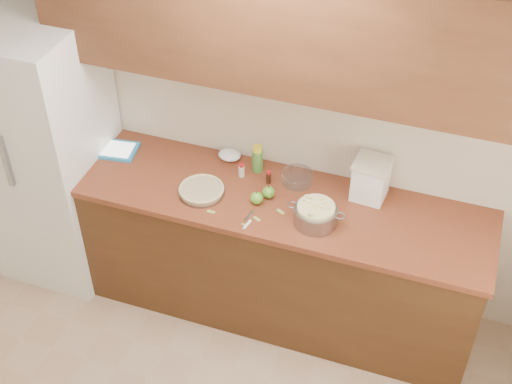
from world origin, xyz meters
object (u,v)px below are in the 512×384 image
(colander, at_px, (316,215))
(flour_canister, at_px, (371,179))
(pie, at_px, (202,190))
(tablet, at_px, (116,150))

(colander, relative_size, flour_canister, 1.33)
(pie, relative_size, flour_canister, 1.10)
(flour_canister, bearing_deg, colander, -125.62)
(colander, xyz_separation_m, flour_canister, (0.23, 0.32, 0.07))
(pie, bearing_deg, flour_canister, 18.04)
(tablet, bearing_deg, pie, -24.34)
(pie, height_order, colander, colander)
(tablet, bearing_deg, colander, -16.97)
(colander, bearing_deg, tablet, 170.70)
(pie, relative_size, tablet, 0.95)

